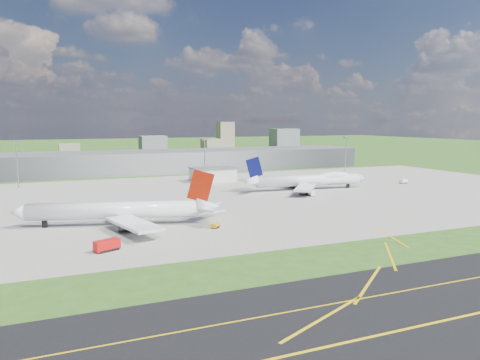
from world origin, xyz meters
name	(u,v)px	position (x,y,z in m)	size (l,w,h in m)	color
ground	(176,174)	(0.00, 150.00, 0.00)	(1400.00, 1400.00, 0.00)	#31541A
apron	(253,195)	(10.00, 40.00, 0.04)	(360.00, 190.00, 0.08)	gray
terminal	(170,161)	(0.00, 165.00, 7.50)	(300.00, 42.00, 15.00)	gray
ops_building	(213,175)	(10.00, 100.00, 4.00)	(26.00, 16.00, 8.00)	silver
mast_west	(17,156)	(-100.00, 115.00, 17.71)	(3.50, 2.00, 25.90)	gray
mast_center	(205,151)	(10.00, 115.00, 17.71)	(3.50, 2.00, 25.90)	gray
mast_east	(346,147)	(120.00, 115.00, 17.71)	(3.50, 2.00, 25.90)	gray
airliner_red_twin	(121,211)	(-62.57, -4.69, 5.31)	(71.26, 54.40, 19.93)	white
airliner_blue_quad	(309,180)	(45.08, 44.48, 5.21)	(71.75, 55.91, 18.74)	white
fire_truck	(107,246)	(-71.69, -36.74, 1.66)	(7.92, 5.43, 3.32)	red
tug_yellow	(215,226)	(-33.11, -21.65, 0.92)	(3.95, 3.91, 1.77)	#CF8F0C
van_white_near	(310,193)	(34.70, 26.24, 1.39)	(3.06, 5.75, 2.78)	white
van_white_far	(404,181)	(110.74, 44.15, 1.31)	(5.42, 3.33, 2.60)	white
bldg_cw	(69,150)	(-60.00, 340.00, 7.00)	(20.00, 18.00, 14.00)	gray
bldg_c	(153,146)	(20.00, 310.00, 11.00)	(26.00, 20.00, 22.00)	slate
bldg_ce	(212,146)	(100.00, 350.00, 8.00)	(22.00, 24.00, 16.00)	gray
bldg_e	(284,141)	(180.00, 320.00, 14.00)	(30.00, 22.00, 28.00)	slate
bldg_tall_e	(225,135)	(140.00, 410.00, 18.00)	(20.00, 18.00, 36.00)	gray
tree_w	(12,160)	(-110.00, 265.00, 4.86)	(6.75, 6.75, 8.25)	#382314
tree_c	(118,154)	(-20.00, 280.00, 5.84)	(8.10, 8.10, 9.90)	#382314
tree_e	(210,152)	(70.00, 275.00, 5.51)	(7.65, 7.65, 9.35)	#382314
tree_far_e	(283,151)	(160.00, 285.00, 4.53)	(6.30, 6.30, 7.70)	#382314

